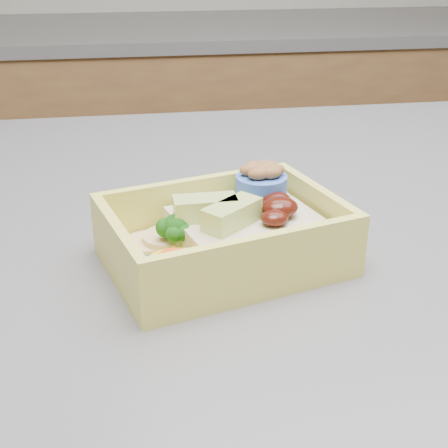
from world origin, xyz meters
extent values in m
cube|color=brown|center=(0.00, 1.20, 0.45)|extent=(3.20, 0.60, 0.90)
cube|color=#313136|center=(0.00, 1.20, 0.92)|extent=(3.20, 0.62, 0.03)
cube|color=#313136|center=(0.00, -0.10, 0.90)|extent=(1.24, 0.84, 0.04)
cube|color=#DCD85A|center=(-0.20, -0.14, 0.92)|extent=(0.20, 0.17, 0.01)
cube|color=#DCD85A|center=(-0.22, -0.08, 0.95)|extent=(0.17, 0.05, 0.04)
cube|color=#DCD85A|center=(-0.19, -0.20, 0.95)|extent=(0.17, 0.05, 0.04)
cube|color=#DCD85A|center=(-0.12, -0.12, 0.95)|extent=(0.04, 0.11, 0.04)
cube|color=#DCD85A|center=(-0.28, -0.16, 0.95)|extent=(0.04, 0.11, 0.04)
cube|color=tan|center=(-0.18, -0.13, 0.94)|extent=(0.13, 0.12, 0.03)
ellipsoid|color=#390E08|center=(-0.16, -0.13, 0.96)|extent=(0.03, 0.03, 0.02)
ellipsoid|color=#390E08|center=(-0.16, -0.12, 0.96)|extent=(0.03, 0.03, 0.01)
ellipsoid|color=#390E08|center=(-0.17, -0.15, 0.96)|extent=(0.03, 0.02, 0.01)
cube|color=#B3CF6C|center=(-0.20, -0.14, 0.96)|extent=(0.05, 0.05, 0.02)
cube|color=#B3CF6C|center=(-0.22, -0.13, 0.96)|extent=(0.05, 0.02, 0.02)
cylinder|color=#82AB5C|center=(-0.24, -0.13, 0.94)|extent=(0.01, 0.01, 0.02)
sphere|color=#165112|center=(-0.24, -0.13, 0.95)|extent=(0.02, 0.02, 0.02)
sphere|color=#165112|center=(-0.23, -0.13, 0.95)|extent=(0.02, 0.02, 0.02)
sphere|color=#165112|center=(-0.25, -0.13, 0.95)|extent=(0.02, 0.02, 0.02)
sphere|color=#165112|center=(-0.24, -0.14, 0.95)|extent=(0.01, 0.01, 0.01)
sphere|color=#165112|center=(-0.24, -0.14, 0.95)|extent=(0.01, 0.01, 0.01)
sphere|color=#165112|center=(-0.24, -0.13, 0.95)|extent=(0.01, 0.01, 0.01)
cylinder|color=yellow|center=(-0.24, -0.18, 0.94)|extent=(0.04, 0.04, 0.02)
cylinder|color=#E85013|center=(-0.25, -0.18, 0.95)|extent=(0.02, 0.02, 0.00)
cylinder|color=#E85013|center=(-0.25, -0.19, 0.95)|extent=(0.02, 0.02, 0.00)
cylinder|color=tan|center=(-0.26, -0.12, 0.93)|extent=(0.04, 0.04, 0.01)
cylinder|color=tan|center=(-0.25, -0.12, 0.94)|extent=(0.04, 0.04, 0.01)
ellipsoid|color=white|center=(-0.23, -0.10, 0.94)|extent=(0.02, 0.02, 0.02)
ellipsoid|color=white|center=(-0.27, -0.17, 0.94)|extent=(0.02, 0.02, 0.02)
cylinder|color=blue|center=(-0.16, -0.09, 0.97)|extent=(0.04, 0.04, 0.02)
ellipsoid|color=brown|center=(-0.16, -0.09, 0.98)|extent=(0.02, 0.02, 0.01)
ellipsoid|color=brown|center=(-0.16, -0.09, 0.98)|extent=(0.02, 0.02, 0.01)
ellipsoid|color=brown|center=(-0.17, -0.09, 0.98)|extent=(0.02, 0.02, 0.01)
ellipsoid|color=brown|center=(-0.16, -0.10, 0.98)|extent=(0.02, 0.02, 0.01)
ellipsoid|color=brown|center=(-0.17, -0.10, 0.98)|extent=(0.02, 0.02, 0.01)
ellipsoid|color=brown|center=(-0.15, -0.09, 0.98)|extent=(0.02, 0.02, 0.01)
ellipsoid|color=brown|center=(-0.17, -0.09, 0.98)|extent=(0.02, 0.02, 0.01)
ellipsoid|color=brown|center=(-0.16, -0.08, 0.98)|extent=(0.02, 0.02, 0.01)
camera|label=1|loc=(-0.27, -0.57, 1.16)|focal=50.00mm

